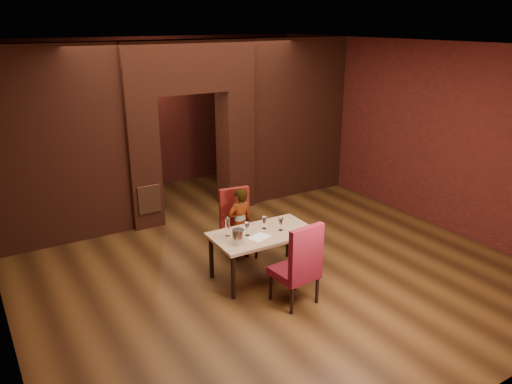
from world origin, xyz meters
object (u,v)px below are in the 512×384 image
(wine_glass_a, at_px, (247,229))
(wine_bucket, at_px, (238,237))
(wine_glass_c, at_px, (281,224))
(wine_glass_b, at_px, (264,223))
(chair_far, at_px, (239,224))
(chair_near, at_px, (294,262))
(person_seated, at_px, (240,224))
(water_bottle, at_px, (228,226))
(dining_table, at_px, (263,254))
(potted_plant, at_px, (285,231))

(wine_glass_a, height_order, wine_bucket, wine_bucket)
(wine_glass_c, height_order, wine_bucket, wine_bucket)
(wine_glass_b, bearing_deg, chair_far, 93.73)
(chair_far, height_order, chair_near, chair_near)
(person_seated, relative_size, wine_glass_b, 6.30)
(person_seated, height_order, wine_glass_c, person_seated)
(water_bottle, bearing_deg, wine_bucket, -91.10)
(person_seated, relative_size, wine_glass_a, 5.92)
(dining_table, height_order, wine_glass_b, wine_glass_b)
(person_seated, relative_size, wine_bucket, 5.62)
(wine_glass_a, bearing_deg, person_seated, 68.74)
(wine_glass_a, bearing_deg, wine_glass_c, -10.94)
(chair_near, distance_m, wine_glass_b, 0.93)
(chair_far, bearing_deg, person_seated, -104.39)
(person_seated, relative_size, wine_glass_c, 5.78)
(person_seated, distance_m, potted_plant, 0.97)
(wine_glass_b, xyz_separation_m, wine_bucket, (-0.57, -0.24, 0.01))
(dining_table, height_order, chair_far, chair_far)
(person_seated, xyz_separation_m, wine_glass_c, (0.24, -0.75, 0.21))
(wine_glass_c, bearing_deg, water_bottle, 162.40)
(dining_table, distance_m, wine_glass_c, 0.52)
(wine_glass_a, bearing_deg, chair_far, 68.57)
(dining_table, distance_m, wine_glass_a, 0.50)
(wine_glass_a, xyz_separation_m, wine_glass_b, (0.33, 0.08, -0.01))
(potted_plant, bearing_deg, wine_bucket, -147.31)
(wine_glass_b, bearing_deg, chair_near, -97.08)
(wine_glass_c, height_order, potted_plant, wine_glass_c)
(person_seated, relative_size, water_bottle, 4.03)
(wine_glass_c, xyz_separation_m, potted_plant, (0.65, 0.82, -0.58))
(dining_table, bearing_deg, water_bottle, 162.21)
(wine_glass_c, height_order, water_bottle, water_bottle)
(dining_table, bearing_deg, potted_plant, 41.23)
(dining_table, height_order, potted_plant, dining_table)
(dining_table, xyz_separation_m, water_bottle, (-0.47, 0.17, 0.48))
(chair_far, bearing_deg, dining_table, -84.98)
(person_seated, bearing_deg, wine_bucket, 56.28)
(wine_glass_b, distance_m, wine_bucket, 0.62)
(dining_table, height_order, wine_glass_c, wine_glass_c)
(chair_far, height_order, potted_plant, chair_far)
(wine_glass_a, height_order, water_bottle, water_bottle)
(chair_near, relative_size, wine_glass_c, 5.73)
(dining_table, height_order, chair_near, chair_near)
(dining_table, xyz_separation_m, potted_plant, (0.91, 0.76, -0.13))
(wine_glass_c, bearing_deg, wine_glass_a, 169.06)
(chair_near, xyz_separation_m, wine_glass_a, (-0.22, 0.82, 0.21))
(wine_glass_c, xyz_separation_m, water_bottle, (-0.73, 0.23, 0.04))
(dining_table, relative_size, chair_near, 1.29)
(potted_plant, bearing_deg, chair_far, 179.82)
(dining_table, xyz_separation_m, wine_glass_b, (0.09, 0.11, 0.43))
(wine_bucket, distance_m, potted_plant, 1.75)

